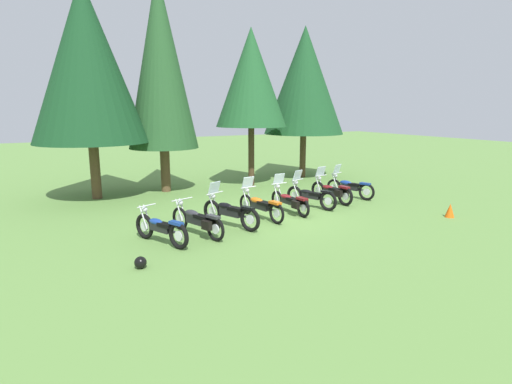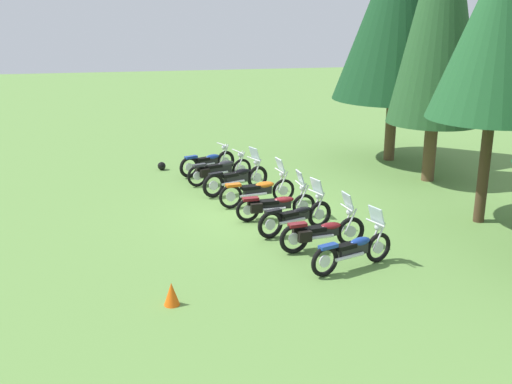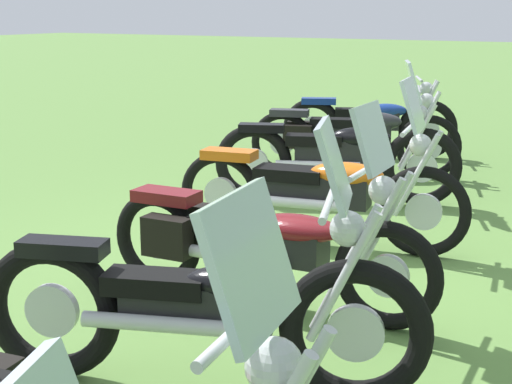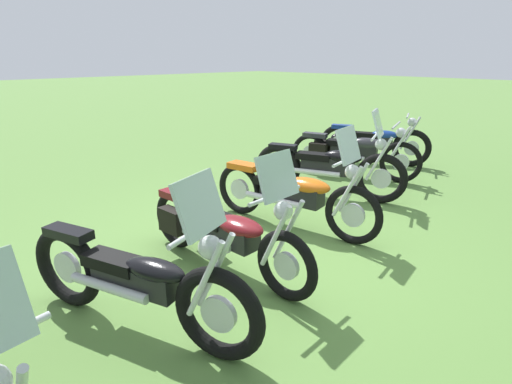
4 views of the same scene
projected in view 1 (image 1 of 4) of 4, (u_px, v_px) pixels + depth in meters
name	position (u px, v px, depth m)	size (l,w,h in m)	color
ground_plane	(277.00, 216.00, 14.40)	(80.00, 80.00, 0.00)	#608C42
motorcycle_0	(161.00, 228.00, 11.42)	(1.03, 2.08, 1.03)	black
motorcycle_1	(198.00, 220.00, 12.14)	(1.06, 2.28, 1.01)	black
motorcycle_2	(230.00, 212.00, 13.05)	(1.12, 2.26, 1.39)	black
motorcycle_3	(260.00, 205.00, 14.04)	(0.72, 2.37, 1.37)	black
motorcycle_4	(290.00, 201.00, 14.82)	(0.67, 2.29, 1.34)	black
motorcycle_5	(310.00, 196.00, 15.61)	(0.95, 2.19, 1.38)	black
motorcycle_6	(332.00, 191.00, 16.45)	(0.73, 2.24, 1.38)	black
motorcycle_7	(349.00, 187.00, 17.33)	(0.93, 2.16, 1.37)	black
pine_tree_0	(87.00, 62.00, 16.16)	(4.53, 4.53, 8.68)	brown
pine_tree_1	(161.00, 62.00, 17.62)	(3.05, 3.05, 9.44)	brown
pine_tree_2	(251.00, 78.00, 19.19)	(3.36, 3.36, 7.40)	#42301E
pine_tree_3	(304.00, 81.00, 21.60)	(4.24, 4.24, 7.91)	#4C3823
traffic_cone	(450.00, 210.00, 14.25)	(0.32, 0.32, 0.48)	#EA590F
dropped_helmet	(140.00, 263.00, 9.69)	(0.29, 0.29, 0.29)	black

